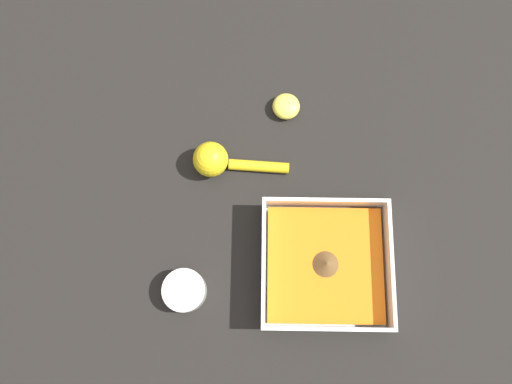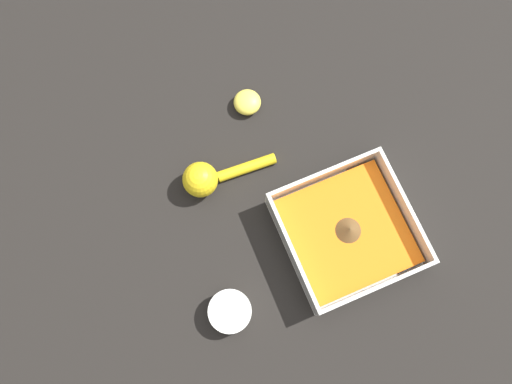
% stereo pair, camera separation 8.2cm
% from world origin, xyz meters
% --- Properties ---
extents(ground_plane, '(4.00, 4.00, 0.00)m').
position_xyz_m(ground_plane, '(0.00, 0.00, 0.00)').
color(ground_plane, black).
extents(square_dish, '(0.20, 0.20, 0.06)m').
position_xyz_m(square_dish, '(-0.03, -0.01, 0.02)').
color(square_dish, silver).
rests_on(square_dish, ground_plane).
extents(spice_bowl, '(0.07, 0.07, 0.03)m').
position_xyz_m(spice_bowl, '(0.01, -0.23, 0.02)').
color(spice_bowl, silver).
rests_on(spice_bowl, ground_plane).
extents(lemon_squeezer, '(0.06, 0.16, 0.06)m').
position_xyz_m(lemon_squeezer, '(-0.21, -0.19, 0.03)').
color(lemon_squeezer, yellow).
rests_on(lemon_squeezer, ground_plane).
extents(lemon_half, '(0.05, 0.05, 0.03)m').
position_xyz_m(lemon_half, '(-0.31, -0.07, 0.01)').
color(lemon_half, '#EFDB4C').
rests_on(lemon_half, ground_plane).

